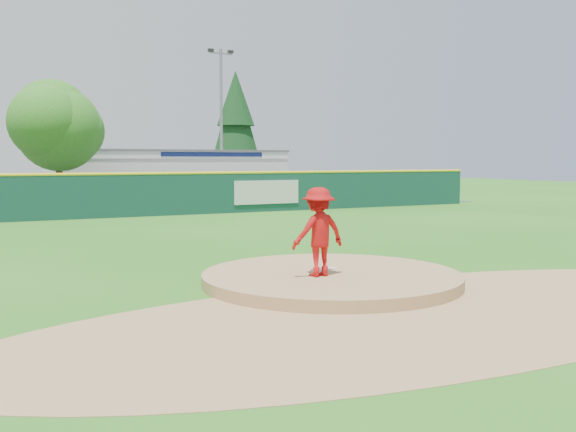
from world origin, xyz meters
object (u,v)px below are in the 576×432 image
pool_building_grp (166,174)px  light_pole_right (221,116)px  deciduous_tree (58,124)px  pitcher (318,232)px  van (109,195)px  conifer_tree (236,123)px

pool_building_grp → light_pole_right: light_pole_right is taller
deciduous_tree → light_pole_right: (11.00, 4.00, 0.99)m
pitcher → van: bearing=-95.6°
pitcher → light_pole_right: size_ratio=0.18×
pool_building_grp → conifer_tree: (7.00, 4.01, 3.88)m
van → light_pole_right: size_ratio=0.46×
van → conifer_tree: conifer_tree is taller
van → conifer_tree: bearing=-30.5°
pitcher → conifer_tree: bearing=-113.3°
pool_building_grp → deciduous_tree: 11.01m
pool_building_grp → conifer_tree: 8.95m
pitcher → van: (1.18, 25.68, -0.50)m
deciduous_tree → conifer_tree: conifer_tree is taller
light_pole_right → pitcher: bearing=-107.9°
van → light_pole_right: bearing=-47.9°
van → pool_building_grp: size_ratio=0.31×
van → conifer_tree: size_ratio=0.49×
conifer_tree → van: bearing=-139.3°
conifer_tree → deciduous_tree: bearing=-143.7°
conifer_tree → light_pole_right: size_ratio=0.95×
pitcher → conifer_tree: (13.46, 36.23, 4.38)m
conifer_tree → pitcher: bearing=-110.4°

